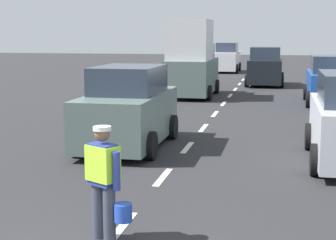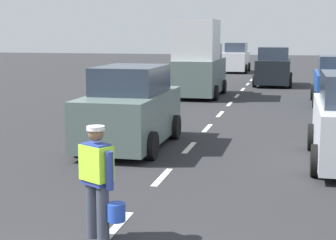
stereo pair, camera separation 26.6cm
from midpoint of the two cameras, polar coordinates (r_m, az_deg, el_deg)
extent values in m
plane|color=#28282B|center=(26.21, 6.31, 2.63)|extent=(96.00, 96.00, 0.00)
cube|color=silver|center=(8.54, -5.81, -11.18)|extent=(0.14, 1.40, 0.01)
cube|color=silver|center=(11.30, -1.21, -6.03)|extent=(0.14, 1.40, 0.01)
cube|color=silver|center=(14.16, 1.51, -2.91)|extent=(0.14, 1.40, 0.01)
cube|color=silver|center=(17.07, 3.31, -0.84)|extent=(0.14, 1.40, 0.01)
cube|color=silver|center=(20.00, 4.58, 0.63)|extent=(0.14, 1.40, 0.01)
cube|color=silver|center=(22.95, 5.52, 1.72)|extent=(0.14, 1.40, 0.01)
cube|color=silver|center=(25.91, 6.25, 2.56)|extent=(0.14, 1.40, 0.01)
cube|color=silver|center=(28.88, 6.83, 3.23)|extent=(0.14, 1.40, 0.01)
cube|color=silver|center=(31.86, 7.30, 3.77)|extent=(0.14, 1.40, 0.01)
cube|color=silver|center=(34.84, 7.69, 4.22)|extent=(0.14, 1.40, 0.01)
cube|color=silver|center=(37.82, 8.02, 4.60)|extent=(0.14, 1.40, 0.01)
cube|color=silver|center=(40.81, 8.30, 4.93)|extent=(0.14, 1.40, 0.01)
cube|color=silver|center=(43.80, 8.55, 5.21)|extent=(0.14, 1.40, 0.01)
cube|color=silver|center=(46.78, 8.76, 5.45)|extent=(0.14, 1.40, 0.01)
cube|color=silver|center=(49.78, 8.95, 5.66)|extent=(0.14, 1.40, 0.01)
cube|color=silver|center=(52.77, 9.11, 5.85)|extent=(0.14, 1.40, 0.01)
cylinder|color=#383D4C|center=(8.08, -8.30, -9.41)|extent=(0.18, 0.18, 0.82)
cylinder|color=#383D4C|center=(7.90, -7.16, -9.80)|extent=(0.18, 0.18, 0.82)
cube|color=navy|center=(7.79, -7.85, -4.65)|extent=(0.47, 0.41, 0.60)
cube|color=#A5EA33|center=(7.79, -7.85, -4.51)|extent=(0.54, 0.47, 0.51)
cylinder|color=navy|center=(8.01, -9.15, -4.66)|extent=(0.11, 0.11, 0.55)
cylinder|color=navy|center=(7.60, -6.45, -5.37)|extent=(0.11, 0.11, 0.55)
sphere|color=brown|center=(7.70, -7.92, -1.47)|extent=(0.22, 0.22, 0.22)
cylinder|color=silver|center=(7.68, -7.93, -0.88)|extent=(0.26, 0.26, 0.06)
cylinder|color=#2347B7|center=(7.83, -5.72, -9.65)|extent=(0.26, 0.26, 0.26)
cube|color=slate|center=(25.51, 2.30, 4.66)|extent=(1.90, 4.60, 1.56)
cube|color=#2D3847|center=(26.24, 2.60, 7.26)|extent=(1.67, 1.61, 0.70)
cube|color=silver|center=(24.64, 2.01, 8.41)|extent=(1.81, 2.53, 1.80)
cylinder|color=black|center=(24.02, 4.01, 2.88)|extent=(0.22, 0.68, 0.68)
cylinder|color=black|center=(24.36, -0.52, 2.99)|extent=(0.22, 0.68, 0.68)
cylinder|color=black|center=(26.84, 4.84, 3.53)|extent=(0.22, 0.68, 0.68)
cylinder|color=black|center=(27.14, 0.76, 3.63)|extent=(0.22, 0.68, 0.68)
cube|color=slate|center=(14.17, -4.76, 0.33)|extent=(1.79, 4.23, 1.23)
cube|color=#2D3847|center=(14.15, -4.69, 4.26)|extent=(1.57, 2.33, 0.70)
cylinder|color=black|center=(12.76, -2.46, -2.72)|extent=(0.22, 0.68, 0.68)
cylinder|color=black|center=(13.32, -10.11, -2.35)|extent=(0.22, 0.68, 0.68)
cylinder|color=black|center=(15.27, -0.05, -0.73)|extent=(0.22, 0.68, 0.68)
cylinder|color=black|center=(15.74, -6.58, -0.49)|extent=(0.22, 0.68, 0.68)
cube|color=#1E4799|center=(23.64, 16.16, 3.45)|extent=(1.61, 4.24, 1.15)
cube|color=#2D3847|center=(23.46, 16.28, 5.68)|extent=(1.42, 2.33, 0.70)
cylinder|color=black|center=(24.94, 14.00, 2.86)|extent=(0.22, 0.68, 0.68)
cylinder|color=black|center=(22.33, 14.25, 2.14)|extent=(0.22, 0.68, 0.68)
cylinder|color=black|center=(14.32, 14.15, -1.68)|extent=(0.22, 0.68, 0.68)
cylinder|color=black|center=(11.75, 14.64, -4.06)|extent=(0.22, 0.68, 0.68)
cube|color=black|center=(31.22, 9.93, 5.11)|extent=(1.83, 3.90, 1.29)
cube|color=#2D3847|center=(31.07, 9.97, 6.93)|extent=(1.61, 2.14, 0.70)
cylinder|color=black|center=(32.50, 8.32, 4.45)|extent=(0.22, 0.68, 0.68)
cylinder|color=black|center=(32.44, 11.64, 4.35)|extent=(0.22, 0.68, 0.68)
cylinder|color=black|center=(30.10, 8.04, 4.09)|extent=(0.22, 0.68, 0.68)
cylinder|color=black|center=(30.04, 11.61, 3.98)|extent=(0.22, 0.68, 0.68)
cube|color=silver|center=(41.48, 6.02, 6.20)|extent=(1.68, 4.27, 1.33)
cube|color=#2D3847|center=(41.54, 6.05, 7.61)|extent=(1.48, 2.35, 0.70)
cylinder|color=black|center=(40.11, 7.04, 5.36)|extent=(0.22, 0.68, 0.68)
cylinder|color=black|center=(40.29, 4.59, 5.42)|extent=(0.22, 0.68, 0.68)
cylinder|color=black|center=(42.74, 7.34, 5.59)|extent=(0.22, 0.68, 0.68)
cylinder|color=black|center=(42.91, 5.03, 5.64)|extent=(0.22, 0.68, 0.68)
camera|label=1|loc=(0.13, -90.65, -0.11)|focal=57.99mm
camera|label=2|loc=(0.13, 89.35, 0.11)|focal=57.99mm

